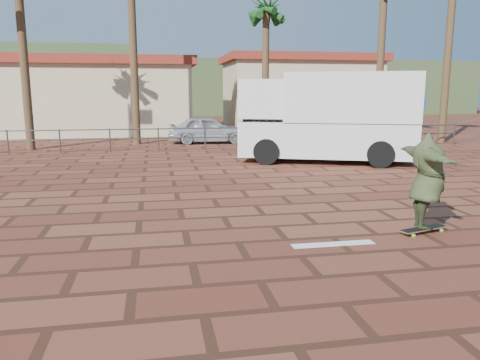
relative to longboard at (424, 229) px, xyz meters
name	(u,v)px	position (x,y,z in m)	size (l,w,h in m)	color
ground	(274,226)	(-2.51, 0.91, -0.08)	(120.00, 120.00, 0.00)	brown
paint_stripe	(333,244)	(-1.81, -0.29, -0.08)	(1.40, 0.22, 0.01)	white
guardrail	(205,134)	(-2.51, 12.91, 0.60)	(24.06, 0.06, 1.00)	#47494F
palm_center	(266,13)	(0.99, 16.41, 6.28)	(2.40, 2.40, 7.75)	brown
building_west	(89,96)	(-8.51, 22.91, 2.20)	(12.60, 7.60, 4.50)	beige
building_east	(299,91)	(5.49, 24.91, 2.46)	(10.60, 6.60, 5.00)	beige
hill_front	(171,88)	(-2.51, 50.91, 2.92)	(70.00, 18.00, 6.00)	#384C28
longboard	(424,229)	(0.00, 0.00, 0.00)	(1.02, 0.49, 0.10)	olive
skateboarder	(427,181)	(0.00, 0.00, 0.86)	(2.08, 0.56, 1.69)	#354223
campervan	(328,116)	(1.50, 8.77, 1.57)	(6.57, 4.51, 3.15)	silver
car_silver	(208,130)	(-2.05, 15.76, 0.59)	(1.58, 3.92, 1.34)	#A8A9AF
car_white	(308,128)	(2.87, 15.06, 0.67)	(1.59, 4.55, 1.50)	white
street_sign	(420,114)	(6.40, 10.91, 1.51)	(0.46, 0.08, 2.28)	gray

